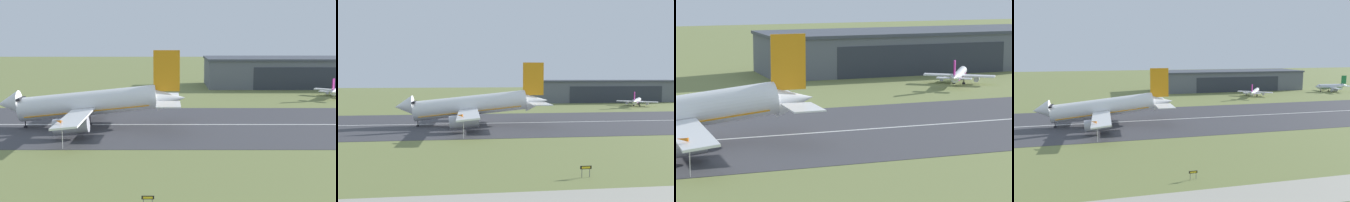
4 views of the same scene
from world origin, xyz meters
The scene contains 7 objects.
runway_strip centered at (0.00, 100.33, 0.03)m, with size 469.56×50.62×0.06m, color #3D3D42.
runway_centreline centered at (0.00, 100.33, 0.07)m, with size 422.60×0.70×0.01m, color silver.
hangar_building centered at (34.15, 182.80, 6.16)m, with size 89.23×27.78×12.29m.
airplane_landing centered at (-45.50, 96.67, 5.88)m, with size 46.28×50.03×18.99m.
airplane_parked_east centered at (35.55, 150.10, 2.54)m, with size 19.34×22.65×7.48m.
windsock_pole centered at (-48.45, 76.53, 5.22)m, with size 1.90×1.78×5.88m.
runway_sign centered at (-29.12, 44.25, 1.32)m, with size 1.71×0.13×1.72m.
Camera 2 is at (-46.26, -1.74, 15.14)m, focal length 35.00 mm.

